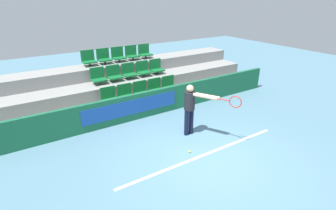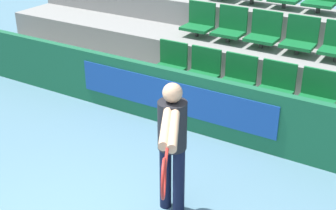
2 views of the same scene
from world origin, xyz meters
name	(u,v)px [view 1 (image 1 of 2)]	position (x,y,z in m)	size (l,w,h in m)	color
ground_plane	(211,160)	(0.00, 0.00, 0.00)	(30.00, 30.00, 0.00)	slate
court_baseline	(204,155)	(0.00, 0.25, 0.00)	(4.92, 0.08, 0.01)	white
barrier_wall	(150,103)	(-0.02, 3.08, 0.44)	(10.63, 0.14, 0.88)	#19603D
bleacher_tier_front	(143,104)	(0.00, 3.63, 0.22)	(10.23, 0.95, 0.44)	gray
bleacher_tier_middle	(131,90)	(0.00, 4.58, 0.44)	(10.23, 0.95, 0.89)	gray
bleacher_tier_back	(121,78)	(0.00, 5.53, 0.66)	(10.23, 0.95, 1.33)	gray
stadium_chair_0	(109,97)	(-1.17, 3.76, 0.69)	(0.50, 0.39, 0.57)	#333333
stadium_chair_1	(126,94)	(-0.59, 3.76, 0.69)	(0.50, 0.39, 0.57)	#333333
stadium_chair_2	(141,90)	(0.00, 3.76, 0.69)	(0.50, 0.39, 0.57)	#333333
stadium_chair_3	(156,87)	(0.59, 3.76, 0.69)	(0.50, 0.39, 0.57)	#333333
stadium_chair_4	(169,85)	(1.17, 3.76, 0.69)	(0.50, 0.39, 0.57)	#333333
stadium_chair_5	(98,77)	(-1.17, 4.70, 1.13)	(0.50, 0.39, 0.57)	#333333
stadium_chair_6	(114,74)	(-0.59, 4.70, 1.13)	(0.50, 0.39, 0.57)	#333333
stadium_chair_7	(129,72)	(0.00, 4.70, 1.13)	(0.50, 0.39, 0.57)	#333333
stadium_chair_8	(143,70)	(0.59, 4.70, 1.13)	(0.50, 0.39, 0.57)	#333333
stadium_chair_9	(156,68)	(1.17, 4.70, 1.13)	(0.50, 0.39, 0.57)	#333333
stadium_chair_10	(89,59)	(-1.17, 5.65, 1.57)	(0.50, 0.39, 0.57)	#333333
stadium_chair_11	(104,57)	(-0.59, 5.65, 1.57)	(0.50, 0.39, 0.57)	#333333
stadium_chair_12	(118,55)	(0.00, 5.65, 1.57)	(0.50, 0.39, 0.57)	#333333
stadium_chair_13	(132,54)	(0.59, 5.65, 1.57)	(0.50, 0.39, 0.57)	#333333
stadium_chair_14	(145,52)	(1.17, 5.65, 1.57)	(0.50, 0.39, 0.57)	#333333
tennis_player	(192,105)	(0.35, 1.28, 0.94)	(0.84, 1.43, 1.52)	black
tennis_ball	(190,152)	(-0.26, 0.54, 0.03)	(0.07, 0.07, 0.07)	#CCDB33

